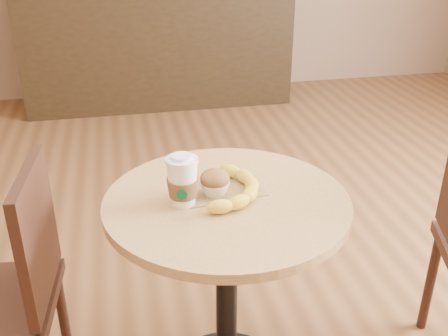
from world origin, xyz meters
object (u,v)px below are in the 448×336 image
Objects in this scene: chair_left at (8,291)px; banana at (233,187)px; muffin at (215,182)px; cafe_table at (227,256)px; coffee_cup at (182,182)px.

chair_left is 3.05× the size of banana.
banana is at bearing -4.63° from muffin.
muffin is at bearing 139.04° from cafe_table.
chair_left is at bearing -156.71° from banana.
banana reaches higher than cafe_table.
coffee_cup is 0.16m from banana.
cafe_table is 4.87× the size of coffee_cup.
chair_left reaches higher than cafe_table.
cafe_table is at bearing 91.15° from chair_left.
banana is (0.15, 0.03, -0.05)m from coffee_cup.
cafe_table is 0.85× the size of chair_left.
cafe_table is 0.25m from muffin.
coffee_cup reaches higher than muffin.
coffee_cup reaches higher than cafe_table.
chair_left is (-0.66, 0.04, -0.06)m from cafe_table.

